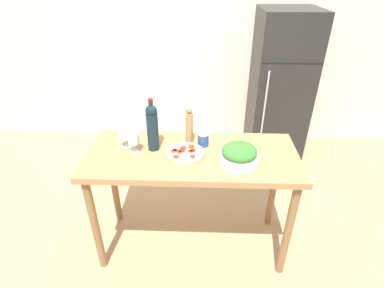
% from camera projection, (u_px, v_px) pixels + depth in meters
% --- Properties ---
extents(ground_plane, '(14.00, 14.00, 0.00)m').
position_uv_depth(ground_plane, '(192.00, 241.00, 2.53)').
color(ground_plane, tan).
extents(wall_back, '(6.40, 0.06, 2.60)m').
position_uv_depth(wall_back, '(198.00, 35.00, 3.47)').
color(wall_back, silver).
rests_on(wall_back, ground_plane).
extents(refrigerator, '(0.61, 0.66, 1.64)m').
position_uv_depth(refrigerator, '(280.00, 87.00, 3.38)').
color(refrigerator, black).
rests_on(refrigerator, ground_plane).
extents(prep_counter, '(1.47, 0.62, 0.88)m').
position_uv_depth(prep_counter, '(192.00, 167.00, 2.13)').
color(prep_counter, '#A87A4C').
rests_on(prep_counter, ground_plane).
extents(wine_bottle, '(0.08, 0.08, 0.38)m').
position_uv_depth(wine_bottle, '(152.00, 126.00, 2.04)').
color(wine_bottle, '#142833').
rests_on(wine_bottle, prep_counter).
extents(wine_glass_near, '(0.08, 0.08, 0.15)m').
position_uv_depth(wine_glass_near, '(133.00, 140.00, 2.04)').
color(wine_glass_near, silver).
rests_on(wine_glass_near, prep_counter).
extents(wine_glass_far, '(0.08, 0.08, 0.15)m').
position_uv_depth(wine_glass_far, '(124.00, 135.00, 2.10)').
color(wine_glass_far, silver).
rests_on(wine_glass_far, prep_counter).
extents(pepper_mill, '(0.05, 0.05, 0.28)m').
position_uv_depth(pepper_mill, '(189.00, 127.00, 2.13)').
color(pepper_mill, '#AD7F51').
rests_on(pepper_mill, prep_counter).
extents(salad_bowl, '(0.27, 0.27, 0.13)m').
position_uv_depth(salad_bowl, '(239.00, 155.00, 1.96)').
color(salad_bowl, white).
rests_on(salad_bowl, prep_counter).
extents(homemade_pizza, '(0.27, 0.27, 0.04)m').
position_uv_depth(homemade_pizza, '(185.00, 154.00, 2.04)').
color(homemade_pizza, '#DBC189').
rests_on(homemade_pizza, prep_counter).
extents(salt_canister, '(0.08, 0.08, 0.10)m').
position_uv_depth(salt_canister, '(203.00, 139.00, 2.14)').
color(salt_canister, '#284CA3').
rests_on(salt_canister, prep_counter).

